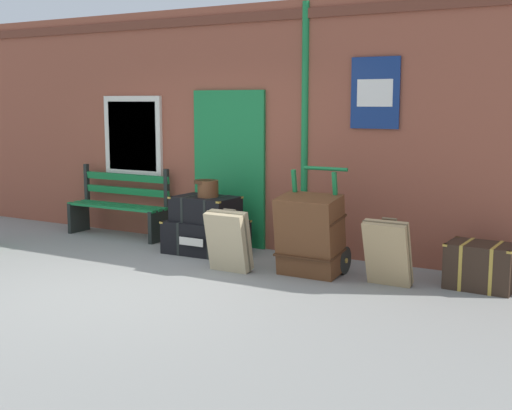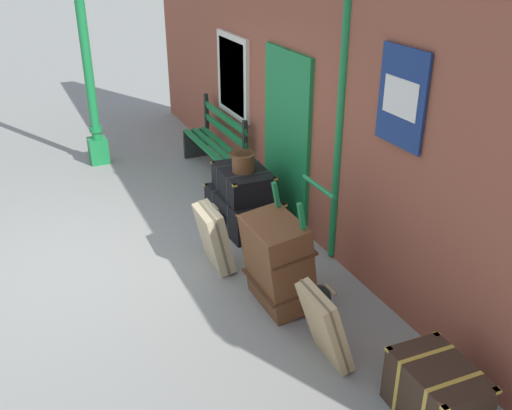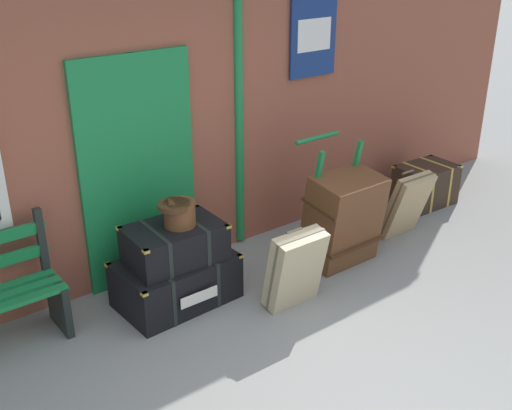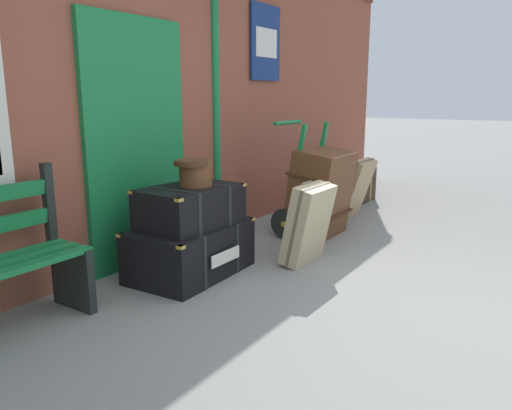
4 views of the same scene
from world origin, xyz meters
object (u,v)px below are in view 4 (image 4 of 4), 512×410
(porters_trolley, at_px, (305,208))
(corner_trunk, at_px, (350,185))
(suitcase_slate, at_px, (308,224))
(suitcase_charcoal, at_px, (356,189))
(large_brown_trunk, at_px, (320,192))
(steamer_trunk_base, at_px, (190,250))
(round_hatbox, at_px, (195,171))
(steamer_trunk_middle, at_px, (190,206))

(porters_trolley, distance_m, corner_trunk, 1.81)
(porters_trolley, relative_size, suitcase_slate, 1.64)
(suitcase_charcoal, xyz_separation_m, corner_trunk, (0.88, 0.43, -0.12))
(large_brown_trunk, bearing_deg, porters_trolley, 90.00)
(steamer_trunk_base, xyz_separation_m, corner_trunk, (3.46, 0.04, 0.03))
(porters_trolley, height_order, suitcase_slate, porters_trolley)
(large_brown_trunk, bearing_deg, round_hatbox, 168.09)
(large_brown_trunk, height_order, corner_trunk, large_brown_trunk)
(porters_trolley, xyz_separation_m, large_brown_trunk, (0.00, -0.17, 0.19))
(corner_trunk, bearing_deg, steamer_trunk_base, -179.36)
(suitcase_slate, bearing_deg, corner_trunk, 15.10)
(round_hatbox, xyz_separation_m, large_brown_trunk, (1.61, -0.34, -0.40))
(round_hatbox, bearing_deg, suitcase_slate, -41.93)
(steamer_trunk_base, relative_size, corner_trunk, 1.46)
(porters_trolley, bearing_deg, steamer_trunk_middle, 173.56)
(suitcase_charcoal, relative_size, corner_trunk, 1.05)
(round_hatbox, xyz_separation_m, corner_trunk, (3.41, 0.07, -0.62))
(steamer_trunk_middle, relative_size, corner_trunk, 1.17)
(steamer_trunk_base, relative_size, suitcase_slate, 1.42)
(steamer_trunk_base, distance_m, corner_trunk, 3.46)
(round_hatbox, height_order, corner_trunk, round_hatbox)
(round_hatbox, relative_size, suitcase_slate, 0.44)
(porters_trolley, height_order, suitcase_charcoal, porters_trolley)
(steamer_trunk_base, distance_m, large_brown_trunk, 1.72)
(large_brown_trunk, bearing_deg, suitcase_charcoal, -1.57)
(steamer_trunk_middle, bearing_deg, round_hatbox, -24.06)
(steamer_trunk_middle, relative_size, porters_trolley, 0.69)
(steamer_trunk_base, distance_m, steamer_trunk_middle, 0.37)
(corner_trunk, bearing_deg, large_brown_trunk, -167.22)
(steamer_trunk_base, distance_m, round_hatbox, 0.66)
(steamer_trunk_middle, xyz_separation_m, corner_trunk, (3.45, 0.05, -0.34))
(steamer_trunk_base, height_order, suitcase_charcoal, suitcase_charcoal)
(porters_trolley, distance_m, large_brown_trunk, 0.26)
(steamer_trunk_middle, relative_size, large_brown_trunk, 0.89)
(large_brown_trunk, bearing_deg, steamer_trunk_base, 167.49)
(steamer_trunk_base, height_order, porters_trolley, porters_trolley)
(steamer_trunk_middle, bearing_deg, steamer_trunk_base, 107.44)
(steamer_trunk_base, distance_m, suitcase_slate, 1.05)
(steamer_trunk_middle, xyz_separation_m, suitcase_charcoal, (2.58, -0.39, -0.22))
(steamer_trunk_base, bearing_deg, large_brown_trunk, -12.51)
(porters_trolley, relative_size, suitcase_charcoal, 1.62)
(suitcase_slate, bearing_deg, suitcase_charcoal, 9.15)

